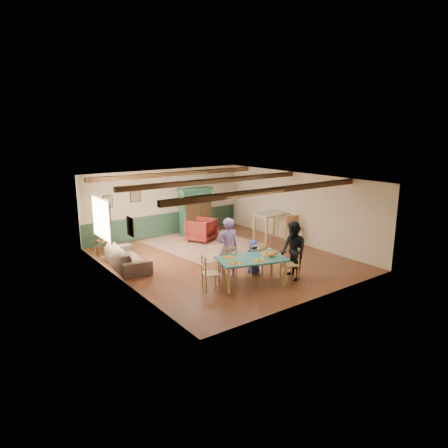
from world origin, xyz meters
TOP-DOWN VIEW (x-y plane):
  - floor at (0.00, 0.00)m, footprint 8.00×8.00m
  - wall_back at (0.00, 4.00)m, footprint 7.00×0.02m
  - wall_left at (-3.50, 0.00)m, footprint 0.02×8.00m
  - wall_right at (3.50, 0.00)m, footprint 0.02×8.00m
  - ceiling at (0.00, 0.00)m, footprint 7.00×8.00m
  - wainscot_back at (0.00, 3.98)m, footprint 6.95×0.03m
  - ceiling_beam_front at (0.00, -2.30)m, footprint 6.95×0.16m
  - ceiling_beam_mid at (0.00, 0.40)m, footprint 6.95×0.16m
  - ceiling_beam_back at (0.00, 3.00)m, footprint 6.95×0.16m
  - window_left at (-3.47, 1.70)m, footprint 0.06×1.60m
  - picture_left_wall at (-3.47, -0.60)m, footprint 0.04×0.42m
  - picture_back_a at (-1.30, 3.97)m, footprint 0.45×0.04m
  - picture_back_b at (-2.40, 3.97)m, footprint 0.38×0.04m
  - dining_table at (-0.69, -2.29)m, footprint 2.08×1.53m
  - dining_chair_far_left at (-0.86, -1.46)m, footprint 0.55×0.56m
  - dining_chair_far_right at (-0.07, -1.70)m, footprint 0.55×0.56m
  - dining_chair_end_left at (-1.82, -1.94)m, footprint 0.56×0.55m
  - dining_chair_end_right at (0.45, -2.64)m, footprint 0.56×0.55m
  - person_man at (-0.84, -1.38)m, footprint 0.75×0.60m
  - person_woman at (0.55, -2.67)m, footprint 0.86×0.98m
  - person_child at (-0.05, -1.62)m, footprint 0.58×0.46m
  - cat at (-0.17, -2.55)m, footprint 0.40×0.25m
  - place_setting_near_left at (-1.30, -2.37)m, footprint 0.49×0.42m
  - place_setting_near_center at (-0.66, -2.57)m, footprint 0.49×0.42m
  - place_setting_far_left at (-1.15, -1.88)m, footprint 0.49×0.42m
  - place_setting_far_right at (-0.07, -2.21)m, footprint 0.49×0.42m
  - area_rug at (0.50, 2.02)m, footprint 3.76×4.31m
  - armoire at (0.98, 3.29)m, footprint 1.40×0.62m
  - armchair at (0.65, 2.35)m, footprint 1.30×1.31m
  - sofa at (-2.91, 1.14)m, footprint 1.11×2.32m
  - end_table at (-3.07, 2.86)m, footprint 0.45×0.45m
  - table_lamp at (-3.07, 2.86)m, footprint 0.30×0.30m
  - counter_table at (2.76, 0.70)m, footprint 1.45×0.97m
  - bar_stool_left at (2.89, -0.39)m, footprint 0.43×0.47m
  - bar_stool_right at (3.23, -0.31)m, footprint 0.40×0.44m

SIDE VIEW (x-z plane):
  - floor at x=0.00m, z-range 0.00..0.00m
  - area_rug at x=0.50m, z-range 0.00..0.01m
  - end_table at x=-3.07m, z-range 0.00..0.55m
  - sofa at x=-2.91m, z-range 0.00..0.65m
  - dining_table at x=-0.69m, z-range 0.00..0.78m
  - armchair at x=0.65m, z-range 0.00..0.89m
  - wainscot_back at x=0.00m, z-range 0.00..0.90m
  - dining_chair_far_left at x=-0.86m, z-range 0.00..0.98m
  - dining_chair_far_right at x=-0.07m, z-range 0.00..0.98m
  - dining_chair_end_left at x=-1.82m, z-range 0.00..0.98m
  - dining_chair_end_right at x=0.45m, z-range 0.00..0.98m
  - person_child at x=-0.05m, z-range 0.00..1.04m
  - bar_stool_right at x=3.23m, z-range 0.00..1.11m
  - counter_table at x=2.76m, z-range 0.00..1.13m
  - bar_stool_left at x=2.89m, z-range 0.00..1.17m
  - table_lamp at x=-3.07m, z-range 0.55..1.05m
  - place_setting_near_left at x=-1.30m, z-range 0.78..0.89m
  - place_setting_near_center at x=-0.66m, z-range 0.78..0.89m
  - place_setting_far_left at x=-1.15m, z-range 0.78..0.89m
  - place_setting_far_right at x=-0.07m, z-range 0.78..0.89m
  - person_woman at x=0.55m, z-range 0.00..1.71m
  - cat at x=-0.17m, z-range 0.78..0.96m
  - person_man at x=-0.84m, z-range 0.00..1.78m
  - armoire at x=0.98m, z-range 0.00..1.95m
  - wall_back at x=0.00m, z-range 0.00..2.70m
  - wall_left at x=-3.50m, z-range 0.00..2.70m
  - wall_right at x=3.50m, z-range 0.00..2.70m
  - window_left at x=-3.47m, z-range 0.90..2.20m
  - picture_back_b at x=-2.40m, z-range 1.41..1.89m
  - picture_left_wall at x=-3.47m, z-range 1.49..2.01m
  - picture_back_a at x=-1.30m, z-range 1.52..2.08m
  - ceiling_beam_front at x=0.00m, z-range 2.53..2.69m
  - ceiling_beam_mid at x=0.00m, z-range 2.53..2.69m
  - ceiling_beam_back at x=0.00m, z-range 2.53..2.69m
  - ceiling at x=0.00m, z-range 2.69..2.71m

